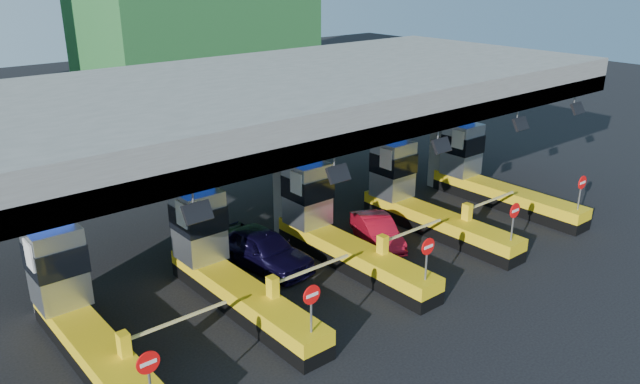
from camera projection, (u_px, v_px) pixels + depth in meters
ground at (336, 259)px, 24.87m from camera, size 120.00×120.00×0.00m
toll_canopy at (290, 96)px, 24.80m from camera, size 28.00×12.09×7.00m
toll_lane_far_left at (78, 310)px, 18.58m from camera, size 4.43×8.00×4.16m
toll_lane_left at (223, 262)px, 21.58m from camera, size 4.43×8.00×4.16m
toll_lane_center at (332, 225)px, 24.58m from camera, size 4.43×8.00×4.16m
toll_lane_right at (417, 196)px, 27.59m from camera, size 4.43×8.00×4.16m
toll_lane_far_right at (486, 173)px, 30.59m from camera, size 4.43×8.00×4.16m
van at (263, 248)px, 24.05m from camera, size 2.33×4.70×1.54m
red_car at (377, 231)px, 26.01m from camera, size 2.60×3.81×1.19m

